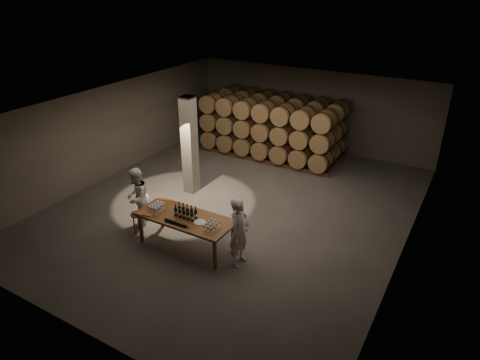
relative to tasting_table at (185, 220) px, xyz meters
The scene contains 15 objects.
room 3.34m from the tasting_table, 123.69° to the left, with size 12.00×12.00×12.00m.
tasting_table is the anchor object (origin of this frame).
barrel_stack_back 7.77m from the tasting_table, 97.11° to the left, with size 5.48×0.95×2.31m.
barrel_stack_front 6.39m from the tasting_table, 98.66° to the left, with size 5.48×0.95×2.31m.
bottle_cluster 0.23m from the tasting_table, ahead, with size 0.61×0.24×0.35m.
lying_bottles 0.43m from the tasting_table, 87.26° to the right, with size 0.75×0.08×0.08m.
glass_cluster_left 0.90m from the tasting_table, behind, with size 0.31×0.42×0.19m.
glass_cluster_right 0.92m from the tasting_table, ahead, with size 0.30×0.41×0.16m.
plate 0.50m from the tasting_table, ahead, with size 0.30×0.30×0.02m, color white.
notebook_near 0.99m from the tasting_table, 156.38° to the right, with size 0.26×0.21×0.03m, color #9A6138.
notebook_corner 1.17m from the tasting_table, 158.89° to the right, with size 0.20×0.25×0.02m, color #9A6138.
pen 0.77m from the tasting_table, 148.33° to the right, with size 0.01×0.01×0.12m, color black.
stool 1.59m from the tasting_table, behind, with size 0.37×0.37×0.61m.
person_man 1.58m from the tasting_table, ahead, with size 0.66×0.43×1.82m, color silver.
person_woman 1.86m from the tasting_table, behind, with size 0.85×0.66×1.75m, color white.
Camera 1 is at (6.01, -9.98, 6.53)m, focal length 32.00 mm.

